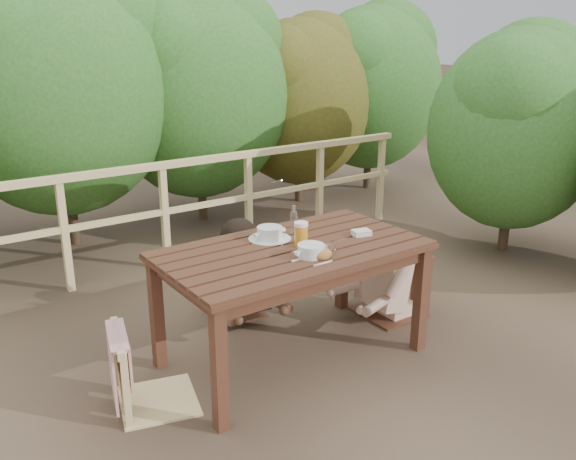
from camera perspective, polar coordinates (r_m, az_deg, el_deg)
ground at (r=4.23m, az=0.40°, el=-11.83°), size 60.00×60.00×0.00m
table at (r=4.05m, az=0.41°, el=-7.03°), size 1.69×0.95×0.78m
chair_left at (r=3.63m, az=-12.57°, el=-9.40°), size 0.57×0.57×0.93m
chair_far at (r=4.68m, az=-5.20°, el=-3.14°), size 0.48×0.48×0.84m
chair_right at (r=4.71m, az=9.72°, el=-2.46°), size 0.49×0.49×0.95m
woman at (r=4.63m, az=-5.39°, el=-0.74°), size 0.59×0.69×1.24m
diner_right at (r=4.69m, az=10.07°, el=-0.87°), size 0.62×0.51×1.22m
railing at (r=5.65m, az=-11.52°, el=1.26°), size 5.60×0.10×1.01m
hedge_row at (r=6.68m, az=-13.46°, el=15.90°), size 6.60×1.60×3.80m
soup_near at (r=3.72m, az=2.17°, el=-2.05°), size 0.28×0.28×0.09m
soup_far at (r=4.04m, az=-1.73°, el=-0.36°), size 0.29×0.29×0.10m
bread_roll at (r=3.70m, az=3.24°, el=-2.33°), size 0.13×0.10×0.08m
beer_glass at (r=3.89m, az=1.24°, el=-0.50°), size 0.09×0.09×0.17m
bottle at (r=4.10m, az=0.54°, el=0.85°), size 0.05×0.05×0.22m
tumbler at (r=3.77m, az=4.00°, el=-1.88°), size 0.07×0.07×0.08m
butter_tub at (r=4.14m, az=6.92°, el=-0.36°), size 0.14×0.12×0.05m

